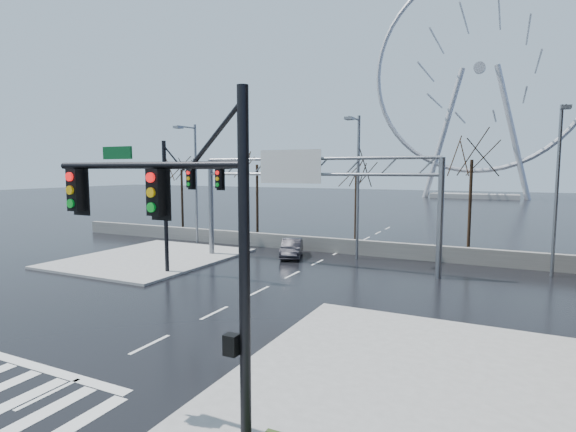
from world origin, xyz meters
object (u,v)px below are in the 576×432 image
Objects in this scene: signal_mast_near at (190,235)px; car at (292,248)px; sign_gantry at (307,187)px; ferris_wheel at (479,77)px; signal_mast_far at (180,195)px.

car is (-7.56, 21.04, -4.22)m from signal_mast_near.
ferris_wheel is (5.38, 80.04, 20.95)m from sign_gantry.
sign_gantry is 0.32× the size of ferris_wheel.
signal_mast_far is (-11.01, 13.00, -0.04)m from signal_mast_near.
ferris_wheel reaches higher than signal_mast_near.
signal_mast_far is 89.30m from ferris_wheel.
sign_gantry is at bearing -93.84° from ferris_wheel.
ferris_wheel reaches higher than signal_mast_far.
sign_gantry is at bearing 47.53° from signal_mast_far.
signal_mast_far is 0.49× the size of sign_gantry.
signal_mast_far reaches higher than sign_gantry.
signal_mast_near is 101.29m from ferris_wheel.
car is at bearing 135.01° from sign_gantry.
car is (-2.04, 2.04, -4.53)m from sign_gantry.
ferris_wheel reaches higher than car.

